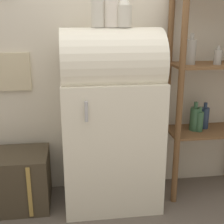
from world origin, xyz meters
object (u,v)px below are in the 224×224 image
vase_center (111,8)px  vase_right (124,12)px  refrigerator (111,119)px  suitcase_trunk (12,180)px  vase_left (98,8)px

vase_center → vase_right: size_ratio=1.24×
vase_right → vase_center: bearing=173.5°
refrigerator → suitcase_trunk: (-0.83, 0.03, -0.51)m
suitcase_trunk → vase_left: vase_left is taller
suitcase_trunk → vase_right: 1.62m
suitcase_trunk → vase_center: (0.83, -0.02, 1.36)m
suitcase_trunk → vase_right: size_ratio=2.55×
refrigerator → vase_center: size_ratio=4.88×
suitcase_trunk → vase_center: vase_center is taller
suitcase_trunk → vase_center: bearing=-1.4°
refrigerator → vase_center: 0.85m
vase_left → vase_right: vase_left is taller
refrigerator → vase_right: vase_right is taller
suitcase_trunk → vase_left: 1.54m
refrigerator → suitcase_trunk: size_ratio=2.38×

